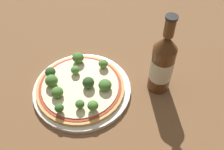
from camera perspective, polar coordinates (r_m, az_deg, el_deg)
name	(u,v)px	position (r m, az deg, el deg)	size (l,w,h in m)	color
ground_plane	(86,86)	(0.75, -5.76, -2.46)	(3.00, 3.00, 0.00)	brown
plate	(82,90)	(0.74, -6.50, -3.16)	(0.27, 0.27, 0.01)	silver
pizza	(80,87)	(0.73, -6.88, -2.64)	(0.24, 0.24, 0.01)	tan
broccoli_floret_0	(50,72)	(0.75, -13.29, 0.64)	(0.03, 0.03, 0.03)	#89A866
broccoli_floret_1	(59,108)	(0.67, -11.42, -7.07)	(0.02, 0.02, 0.03)	#89A866
broccoli_floret_2	(75,70)	(0.74, -8.03, 1.10)	(0.02, 0.02, 0.02)	#89A866
broccoli_floret_3	(78,58)	(0.77, -7.42, 3.79)	(0.03, 0.03, 0.03)	#89A866
broccoli_floret_4	(52,81)	(0.72, -13.03, -1.20)	(0.03, 0.03, 0.03)	#89A866
broccoli_floret_5	(57,92)	(0.70, -11.83, -3.70)	(0.03, 0.03, 0.03)	#89A866
broccoli_floret_6	(105,85)	(0.70, -1.54, -2.17)	(0.04, 0.04, 0.03)	#89A866
broccoli_floret_7	(80,104)	(0.66, -7.00, -6.32)	(0.02, 0.02, 0.03)	#89A866
broccoli_floret_8	(93,105)	(0.66, -4.19, -6.63)	(0.03, 0.03, 0.03)	#89A866
broccoli_floret_9	(88,83)	(0.70, -5.14, -1.66)	(0.03, 0.03, 0.03)	#89A866
broccoli_floret_10	(103,63)	(0.75, -1.93, 2.54)	(0.03, 0.03, 0.03)	#89A866
beer_bottle	(162,63)	(0.69, 10.90, 2.48)	(0.06, 0.06, 0.24)	#563319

